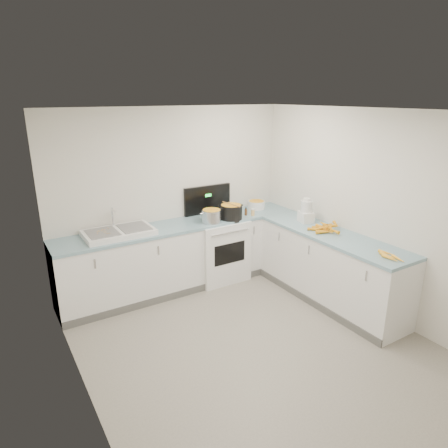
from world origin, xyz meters
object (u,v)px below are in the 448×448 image
steel_pot (212,217)px  mixing_bowl (256,205)px  black_pot (231,213)px  extract_bottle (246,212)px  spice_jar (253,213)px  stove (218,248)px  food_processor (306,212)px  sink (119,232)px

steel_pot → mixing_bowl: steel_pot is taller
black_pot → extract_bottle: size_ratio=3.26×
mixing_bowl → extract_bottle: (-0.35, -0.21, -0.01)m
black_pot → extract_bottle: (0.28, 0.03, -0.04)m
extract_bottle → spice_jar: (0.08, -0.07, -0.00)m
stove → steel_pot: stove is taller
spice_jar → food_processor: food_processor is taller
stove → mixing_bowl: size_ratio=5.10×
mixing_bowl → food_processor: food_processor is taller
sink → black_pot: (1.59, -0.16, 0.06)m
food_processor → sink: bearing=160.8°
stove → extract_bottle: stove is taller
stove → mixing_bowl: (0.77, 0.10, 0.53)m
steel_pot → food_processor: food_processor is taller
stove → food_processor: 1.40m
spice_jar → food_processor: bearing=-54.9°
black_pot → food_processor: food_processor is taller
black_pot → spice_jar: 0.36m
sink → food_processor: (2.40, -0.84, 0.11)m
mixing_bowl → spice_jar: mixing_bowl is taller
sink → steel_pot: bearing=-7.1°
stove → steel_pot: bearing=-141.8°
spice_jar → food_processor: size_ratio=0.27×
spice_jar → extract_bottle: bearing=137.3°
spice_jar → food_processor: 0.79m
mixing_bowl → extract_bottle: 0.41m
steel_pot → food_processor: size_ratio=0.81×
stove → spice_jar: (0.50, -0.18, 0.51)m
black_pot → food_processor: (0.81, -0.68, 0.05)m
sink → steel_pot: 1.28m
steel_pot → black_pot: size_ratio=0.87×
extract_bottle → spice_jar: size_ratio=1.07×
sink → spice_jar: 1.96m
sink → steel_pot: size_ratio=3.12×
mixing_bowl → extract_bottle: mixing_bowl is taller
steel_pot → mixing_bowl: 0.98m
mixing_bowl → spice_jar: (-0.27, -0.28, -0.02)m
sink → black_pot: 1.60m
stove → black_pot: stove is taller
sink → spice_jar: (1.95, -0.20, 0.01)m
black_pot → spice_jar: black_pot is taller
mixing_bowl → sink: bearing=-177.8°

